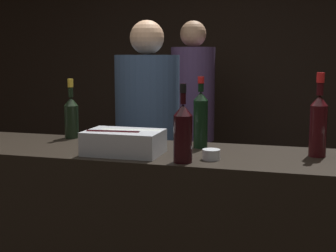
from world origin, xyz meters
name	(u,v)px	position (x,y,z in m)	size (l,w,h in m)	color
wall_back_chalkboard	(234,68)	(0.00, 2.58, 1.40)	(6.40, 0.06, 2.80)	black
ice_bin_with_bottles	(124,141)	(-0.18, 0.17, 1.11)	(0.36, 0.24, 0.12)	#9EA0A5
candle_votive	(211,154)	(0.25, 0.16, 1.08)	(0.08, 0.08, 0.05)	silver
red_wine_bottle_burgundy	(201,118)	(0.14, 0.42, 1.21)	(0.07, 0.07, 0.36)	black
red_wine_bottle_black_foil	(183,132)	(0.14, 0.07, 1.19)	(0.08, 0.08, 0.34)	black
champagne_bottle	(71,115)	(-0.62, 0.51, 1.18)	(0.08, 0.08, 0.33)	black
red_wine_bottle_tall	(318,122)	(0.70, 0.37, 1.21)	(0.08, 0.08, 0.39)	black
person_in_hoodie	(148,145)	(-0.30, 0.89, 0.96)	(0.40, 0.40, 1.73)	black
person_blond_tee	(193,119)	(-0.23, 1.85, 1.01)	(0.36, 0.36, 1.79)	black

